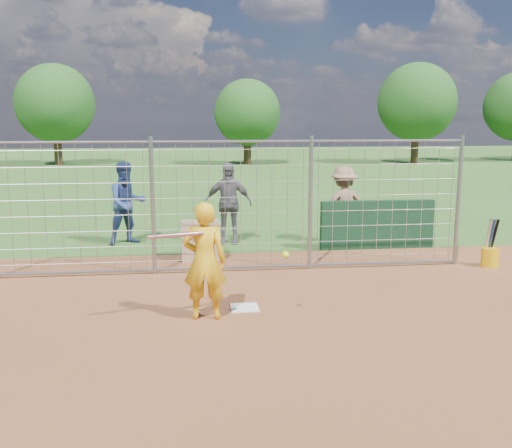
{
  "coord_description": "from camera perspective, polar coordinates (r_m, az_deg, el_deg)",
  "views": [
    {
      "loc": [
        -0.83,
        -8.66,
        2.92
      ],
      "look_at": [
        0.3,
        0.8,
        1.15
      ],
      "focal_mm": 40.0,
      "sensor_mm": 36.0,
      "label": 1
    }
  ],
  "objects": [
    {
      "name": "equipment_bin",
      "position": [
        12.01,
        -5.56,
        -1.64
      ],
      "size": [
        0.82,
        0.57,
        0.8
      ],
      "primitive_type": "cube",
      "rotation": [
        0.0,
        0.0,
        0.03
      ],
      "color": "tan",
      "rests_on": "ground"
    },
    {
      "name": "backstop_fence",
      "position": [
        10.82,
        -2.33,
        1.68
      ],
      "size": [
        9.08,
        0.08,
        2.6
      ],
      "color": "gray",
      "rests_on": "ground"
    },
    {
      "name": "bystander_a",
      "position": [
        13.66,
        -12.74,
        2.04
      ],
      "size": [
        1.16,
        1.06,
        1.94
      ],
      "primitive_type": "imported",
      "rotation": [
        0.0,
        0.0,
        0.44
      ],
      "color": "navy",
      "rests_on": "ground"
    },
    {
      "name": "bystander_b",
      "position": [
        13.41,
        -2.83,
        2.08
      ],
      "size": [
        1.17,
        0.61,
        1.91
      ],
      "primitive_type": "imported",
      "rotation": [
        0.0,
        0.0,
        -0.13
      ],
      "color": "#56565B",
      "rests_on": "ground"
    },
    {
      "name": "infield_dirt",
      "position": [
        6.42,
        1.43,
        -16.47
      ],
      "size": [
        18.0,
        18.0,
        0.0
      ],
      "primitive_type": "plane",
      "color": "brown",
      "rests_on": "ground"
    },
    {
      "name": "batter",
      "position": [
        8.34,
        -5.16,
        -3.72
      ],
      "size": [
        0.67,
        0.47,
        1.75
      ],
      "primitive_type": "imported",
      "rotation": [
        0.0,
        0.0,
        3.06
      ],
      "color": "gold",
      "rests_on": "ground"
    },
    {
      "name": "equipment_in_play",
      "position": [
        8.06,
        -5.15,
        -1.58
      ],
      "size": [
        2.0,
        0.3,
        0.41
      ],
      "color": "silver",
      "rests_on": "ground"
    },
    {
      "name": "dugout_wall",
      "position": [
        13.19,
        12.02,
        -0.07
      ],
      "size": [
        2.6,
        0.2,
        1.1
      ],
      "primitive_type": "cube",
      "color": "#11381E",
      "rests_on": "ground"
    },
    {
      "name": "ground",
      "position": [
        9.18,
        -1.28,
        -8.03
      ],
      "size": [
        100.0,
        100.0,
        0.0
      ],
      "primitive_type": "plane",
      "color": "#2D591E",
      "rests_on": "ground"
    },
    {
      "name": "bystander_c",
      "position": [
        13.66,
        8.75,
        1.91
      ],
      "size": [
        1.27,
        0.87,
        1.81
      ],
      "primitive_type": "imported",
      "rotation": [
        0.0,
        0.0,
        3.32
      ],
      "color": "#8C644C",
      "rests_on": "ground"
    },
    {
      "name": "tree_line",
      "position": [
        37.01,
        -0.7,
        11.73
      ],
      "size": [
        44.66,
        6.72,
        6.48
      ],
      "color": "#3F2B19",
      "rests_on": "ground"
    },
    {
      "name": "home_plate",
      "position": [
        8.99,
        -1.15,
        -8.37
      ],
      "size": [
        0.43,
        0.43,
        0.02
      ],
      "primitive_type": "cube",
      "color": "silver",
      "rests_on": "ground"
    },
    {
      "name": "bucket_with_bats",
      "position": [
        12.29,
        22.36,
        -2.85
      ],
      "size": [
        0.34,
        0.35,
        0.97
      ],
      "color": "#DCA50B",
      "rests_on": "ground"
    }
  ]
}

